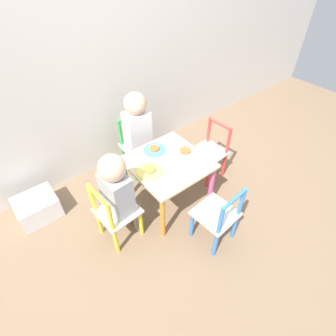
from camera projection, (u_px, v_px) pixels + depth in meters
name	position (u px, v px, depth m)	size (l,w,h in m)	color
ground_plane	(168.00, 200.00, 2.18)	(6.00, 6.00, 0.00)	#7F664C
house_wall	(96.00, 3.00, 1.74)	(6.00, 0.06, 2.60)	silver
kids_table	(168.00, 168.00, 1.93)	(0.54, 0.54, 0.43)	beige
chair_yellow	(115.00, 214.00, 1.77)	(0.28, 0.28, 0.51)	silver
chair_green	(137.00, 147.00, 2.31)	(0.28, 0.28, 0.51)	silver
chair_red	(210.00, 152.00, 2.25)	(0.27, 0.27, 0.51)	silver
chair_blue	(218.00, 217.00, 1.75)	(0.28, 0.28, 0.51)	silver
child_left	(119.00, 190.00, 1.67)	(0.22, 0.21, 0.73)	#7A6B5B
child_back	(138.00, 128.00, 2.12)	(0.21, 0.23, 0.78)	#4C608E
plate_left	(149.00, 170.00, 1.81)	(0.18, 0.18, 0.03)	#EADB66
plate_back	(154.00, 149.00, 1.98)	(0.17, 0.17, 0.03)	#4C9EE0
plate_right	(185.00, 152.00, 1.96)	(0.19, 0.19, 0.03)	white
storage_bin	(38.00, 207.00, 2.01)	(0.29, 0.25, 0.18)	silver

